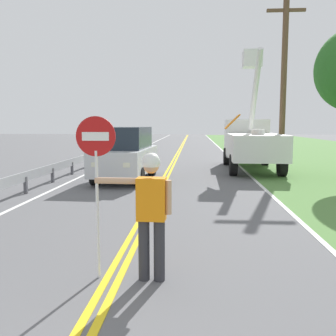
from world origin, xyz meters
The scene contains 10 objects.
centerline_yellow_left centered at (-0.09, 20.00, 0.01)m, with size 0.11×110.00×0.01m, color yellow.
centerline_yellow_right centered at (0.09, 20.00, 0.01)m, with size 0.11×110.00×0.01m, color yellow.
edge_line_right centered at (3.60, 20.00, 0.01)m, with size 0.12×110.00×0.01m, color silver.
edge_line_left centered at (-3.60, 20.00, 0.01)m, with size 0.12×110.00×0.01m, color silver.
flagger_worker centered at (0.55, 4.43, 1.05)m, with size 1.09×0.26×1.83m.
stop_sign_paddle centered at (-0.22, 4.47, 1.71)m, with size 0.56×0.04×2.33m.
utility_bucket_truck centered at (3.96, 17.92, 1.42)m, with size 2.79×6.85×5.76m.
oncoming_suv_nearest centered at (-1.53, 13.90, 1.06)m, with size 2.09×4.68×2.10m.
utility_pole_near centered at (5.45, 17.84, 4.25)m, with size 1.80×0.28×8.13m.
guardrail_left_shoulder centered at (-4.20, 16.43, 0.52)m, with size 0.10×32.00×0.71m.
Camera 1 is at (1.14, -0.62, 2.22)m, focal length 39.58 mm.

